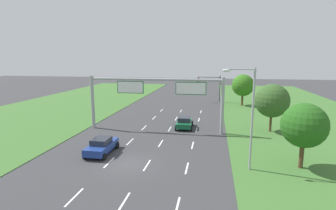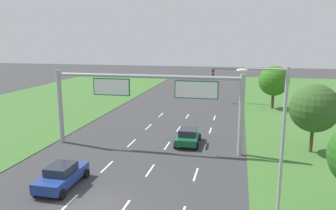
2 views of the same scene
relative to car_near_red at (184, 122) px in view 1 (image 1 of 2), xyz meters
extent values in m
plane|color=#38383A|center=(-3.58, -12.86, -0.77)|extent=(200.00, 200.00, 0.00)
cube|color=#3D6B2D|center=(17.42, -2.86, -0.74)|extent=(24.00, 120.00, 0.06)
cube|color=#3D6B2D|center=(-24.58, -2.86, -0.74)|extent=(24.00, 120.00, 0.06)
cube|color=white|center=(-5.33, -18.86, -0.77)|extent=(0.14, 2.40, 0.01)
cube|color=white|center=(-5.33, -12.86, -0.77)|extent=(0.14, 2.40, 0.01)
cube|color=white|center=(-5.33, -6.86, -0.77)|extent=(0.14, 2.40, 0.01)
cube|color=white|center=(-5.33, -0.86, -0.77)|extent=(0.14, 2.40, 0.01)
cube|color=white|center=(-5.33, 5.14, -0.77)|extent=(0.14, 2.40, 0.01)
cube|color=white|center=(-5.33, 11.14, -0.77)|extent=(0.14, 2.40, 0.01)
cube|color=white|center=(-1.83, -18.86, -0.77)|extent=(0.14, 2.40, 0.01)
cube|color=white|center=(-1.83, -12.86, -0.77)|extent=(0.14, 2.40, 0.01)
cube|color=white|center=(-1.83, -6.86, -0.77)|extent=(0.14, 2.40, 0.01)
cube|color=white|center=(-1.83, -0.86, -0.77)|extent=(0.14, 2.40, 0.01)
cube|color=white|center=(-1.83, 5.14, -0.77)|extent=(0.14, 2.40, 0.01)
cube|color=white|center=(-1.83, 11.14, -0.77)|extent=(0.14, 2.40, 0.01)
cube|color=white|center=(1.67, -18.86, -0.77)|extent=(0.14, 2.40, 0.01)
cube|color=white|center=(1.67, -12.86, -0.77)|extent=(0.14, 2.40, 0.01)
cube|color=white|center=(1.67, -6.86, -0.77)|extent=(0.14, 2.40, 0.01)
cube|color=white|center=(1.67, -0.86, -0.77)|extent=(0.14, 2.40, 0.01)
cube|color=white|center=(1.67, 5.14, -0.77)|extent=(0.14, 2.40, 0.01)
cube|color=white|center=(1.67, 11.14, -0.77)|extent=(0.14, 2.40, 0.01)
cube|color=#145633|center=(0.00, 0.02, -0.15)|extent=(2.09, 4.03, 0.61)
cube|color=#232833|center=(0.00, -0.05, 0.45)|extent=(1.67, 2.03, 0.60)
cylinder|color=black|center=(-1.04, 1.41, -0.45)|extent=(0.24, 0.65, 0.64)
cylinder|color=black|center=(0.94, 1.48, -0.45)|extent=(0.24, 0.65, 0.64)
cylinder|color=black|center=(-0.94, -1.45, -0.45)|extent=(0.24, 0.65, 0.64)
cylinder|color=black|center=(1.04, -1.38, -0.45)|extent=(0.24, 0.65, 0.64)
cube|color=navy|center=(-6.93, -10.76, -0.11)|extent=(1.91, 4.40, 0.69)
cube|color=#232833|center=(-6.93, -10.81, 0.51)|extent=(1.56, 1.96, 0.54)
cylinder|color=black|center=(-7.89, -9.11, -0.45)|extent=(0.22, 0.64, 0.64)
cylinder|color=black|center=(-5.96, -9.12, -0.45)|extent=(0.22, 0.64, 0.64)
cylinder|color=black|center=(-7.91, -12.40, -0.45)|extent=(0.22, 0.64, 0.64)
cylinder|color=black|center=(-5.98, -12.40, -0.45)|extent=(0.22, 0.64, 0.64)
cylinder|color=#9EA0A5|center=(-11.98, -1.95, 2.73)|extent=(0.44, 0.44, 7.00)
cylinder|color=#9EA0A5|center=(4.82, -1.95, 2.73)|extent=(0.44, 0.44, 7.00)
cylinder|color=#9EA0A5|center=(-3.58, -1.95, 5.83)|extent=(16.80, 0.32, 0.32)
cube|color=#0C5B28|center=(-6.73, -1.95, 4.79)|extent=(3.46, 0.12, 1.55)
cube|color=white|center=(-6.73, -2.02, 4.79)|extent=(3.30, 0.01, 1.39)
cube|color=#0C5B28|center=(0.97, -1.95, 4.79)|extent=(3.76, 0.12, 1.55)
cube|color=white|center=(0.97, -2.02, 4.79)|extent=(3.60, 0.01, 1.39)
cylinder|color=#47494F|center=(5.00, 21.70, 2.03)|extent=(0.20, 0.20, 5.60)
cylinder|color=#47494F|center=(2.75, 21.70, 4.48)|extent=(4.50, 0.14, 0.14)
cube|color=black|center=(0.50, 21.70, 3.83)|extent=(0.32, 0.36, 1.10)
sphere|color=red|center=(0.50, 21.49, 4.20)|extent=(0.22, 0.22, 0.22)
sphere|color=orange|center=(0.50, 21.49, 3.83)|extent=(0.22, 0.22, 0.22)
sphere|color=green|center=(0.50, 21.49, 3.46)|extent=(0.22, 0.22, 0.22)
cylinder|color=#9EA0A5|center=(6.86, -12.29, 3.48)|extent=(0.18, 0.18, 8.50)
cylinder|color=#9EA0A5|center=(5.76, -12.29, 7.58)|extent=(2.20, 0.10, 0.10)
ellipsoid|color=silver|center=(4.66, -12.29, 7.48)|extent=(0.64, 0.32, 0.24)
cylinder|color=#513823|center=(11.17, -11.22, 0.41)|extent=(0.37, 0.37, 2.36)
sphere|color=#245A19|center=(11.17, -11.22, 2.99)|extent=(3.72, 3.72, 3.72)
cylinder|color=#513823|center=(10.92, 0.03, 0.45)|extent=(0.29, 0.29, 2.43)
sphere|color=#335524|center=(10.92, 0.03, 3.23)|extent=(4.18, 4.18, 4.18)
cylinder|color=#513823|center=(9.31, 18.45, 0.44)|extent=(0.39, 0.39, 2.43)
sphere|color=#316D1A|center=(9.31, 18.45, 3.24)|extent=(4.23, 4.23, 4.23)
camera|label=1|loc=(3.69, -33.78, 8.48)|focal=28.00mm
camera|label=2|loc=(4.51, -29.45, 9.10)|focal=35.00mm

